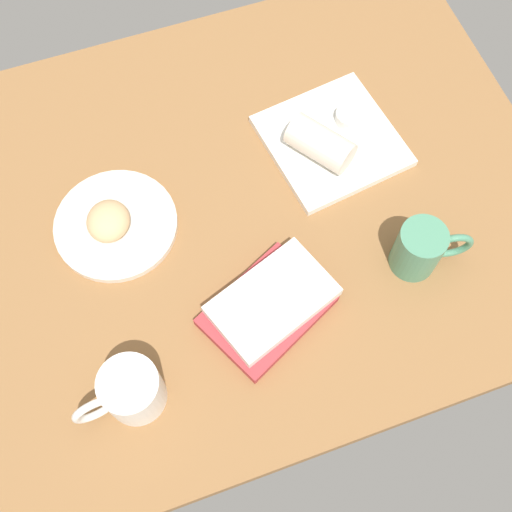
{
  "coord_description": "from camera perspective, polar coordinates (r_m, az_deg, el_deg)",
  "views": [
    {
      "loc": [
        18.14,
        53.49,
        106.21
      ],
      "look_at": [
        3.34,
        11.7,
        7.0
      ],
      "focal_mm": 45.07,
      "sensor_mm": 36.0,
      "label": 1
    }
  ],
  "objects": [
    {
      "name": "sauce_cup",
      "position": [
        1.25,
        8.26,
        12.15
      ],
      "size": [
        5.09,
        5.09,
        2.23
      ],
      "color": "silver",
      "rests_on": "square_plate"
    },
    {
      "name": "scone_pastry",
      "position": [
        1.13,
        -12.98,
        3.04
      ],
      "size": [
        9.98,
        10.34,
        4.88
      ],
      "primitive_type": "ellipsoid",
      "rotation": [
        0.0,
        0.0,
        4.32
      ],
      "color": "tan",
      "rests_on": "round_plate"
    },
    {
      "name": "breakfast_wrap",
      "position": [
        1.18,
        5.74,
        9.9
      ],
      "size": [
        11.94,
        13.47,
        6.25
      ],
      "primitive_type": "cylinder",
      "rotation": [
        1.57,
        0.0,
        3.74
      ],
      "color": "beige",
      "rests_on": "square_plate"
    },
    {
      "name": "second_mug",
      "position": [
        1.01,
        -11.11,
        -11.69
      ],
      "size": [
        14.43,
        9.34,
        9.69
      ],
      "color": "white",
      "rests_on": "dining_table"
    },
    {
      "name": "round_plate",
      "position": [
        1.16,
        -12.32,
        2.73
      ],
      "size": [
        21.81,
        21.81,
        1.4
      ],
      "primitive_type": "cylinder",
      "color": "silver",
      "rests_on": "dining_table"
    },
    {
      "name": "dining_table",
      "position": [
        1.19,
        -0.37,
        4.38
      ],
      "size": [
        110.0,
        90.0,
        4.0
      ],
      "primitive_type": "cube",
      "color": "olive",
      "rests_on": "ground"
    },
    {
      "name": "book_stack",
      "position": [
        1.06,
        1.2,
        -4.44
      ],
      "size": [
        24.73,
        21.57,
        4.28
      ],
      "color": "#A53338",
      "rests_on": "dining_table"
    },
    {
      "name": "coffee_mug",
      "position": [
        1.1,
        14.44,
        0.64
      ],
      "size": [
        13.19,
        7.94,
        10.25
      ],
      "color": "#4C8C6B",
      "rests_on": "dining_table"
    },
    {
      "name": "square_plate",
      "position": [
        1.24,
        6.73,
        10.12
      ],
      "size": [
        26.1,
        26.1,
        1.6
      ],
      "primitive_type": "cube",
      "rotation": [
        0.0,
        0.0,
        0.14
      ],
      "color": "white",
      "rests_on": "dining_table"
    }
  ]
}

